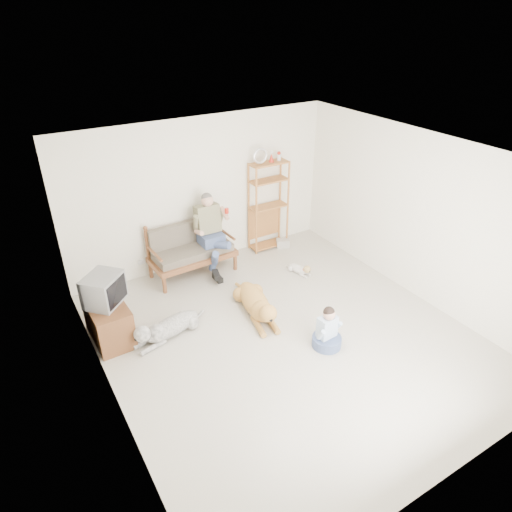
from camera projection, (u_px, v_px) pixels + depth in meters
floor at (286, 337)px, 6.75m from camera, size 5.50×5.50×0.00m
ceiling at (294, 159)px, 5.43m from camera, size 5.50×5.50×0.00m
wall_back at (202, 193)px, 8.14m from camera, size 5.00×0.00×5.00m
wall_front at (467, 388)px, 4.04m from camera, size 5.00×0.00×5.00m
wall_left at (101, 316)px, 4.96m from camera, size 0.00×5.50×5.50m
wall_right at (419, 217)px, 7.22m from camera, size 0.00×5.50×5.50m
loveseat at (191, 248)px, 8.15m from camera, size 1.53×0.76×0.95m
man at (213, 240)px, 8.03m from camera, size 0.56×0.80×1.29m
etagere at (268, 205)px, 8.80m from camera, size 0.78×0.34×2.05m
book_stack at (283, 243)px, 9.19m from camera, size 0.30×0.27×0.16m
tv_stand at (108, 322)px, 6.58m from camera, size 0.53×0.91×0.60m
crt_tv at (104, 290)px, 6.37m from camera, size 0.68×0.67×0.44m
wall_outlet at (141, 262)px, 8.08m from camera, size 0.12×0.02×0.08m
golden_retriever at (257, 304)px, 7.15m from camera, size 0.58×1.54×0.47m
shaggy_dog at (166, 328)px, 6.67m from camera, size 1.30×0.53×0.40m
terrier at (301, 269)px, 8.27m from camera, size 0.26×0.57×0.22m
child at (327, 332)px, 6.47m from camera, size 0.42×0.42×0.67m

